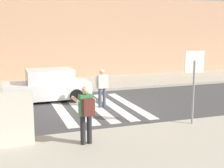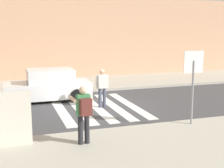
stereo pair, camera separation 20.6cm
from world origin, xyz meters
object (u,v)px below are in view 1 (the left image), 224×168
object	(u,v)px
pedestrian_crossing	(102,86)
parked_car_white	(48,86)
photographer_with_backpack	(86,110)
stop_sign	(194,71)
advertising_board	(14,119)

from	to	relation	value
pedestrian_crossing	parked_car_white	world-z (taller)	pedestrian_crossing
photographer_with_backpack	stop_sign	bearing A→B (deg)	10.02
stop_sign	photographer_with_backpack	size ratio (longest dim) A/B	1.50
photographer_with_backpack	pedestrian_crossing	xyz separation A→B (m)	(1.92, 4.54, -0.19)
parked_car_white	photographer_with_backpack	bearing A→B (deg)	-88.44
advertising_board	parked_car_white	bearing A→B (deg)	73.70
photographer_with_backpack	parked_car_white	size ratio (longest dim) A/B	0.42
pedestrian_crossing	photographer_with_backpack	bearing A→B (deg)	-112.88
photographer_with_backpack	advertising_board	distance (m)	2.07
photographer_with_backpack	pedestrian_crossing	bearing A→B (deg)	67.12
stop_sign	pedestrian_crossing	distance (m)	4.51
stop_sign	pedestrian_crossing	world-z (taller)	stop_sign
stop_sign	photographer_with_backpack	distance (m)	4.23
stop_sign	advertising_board	xyz separation A→B (m)	(-6.07, -0.20, -1.09)
parked_car_white	advertising_board	size ratio (longest dim) A/B	2.56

